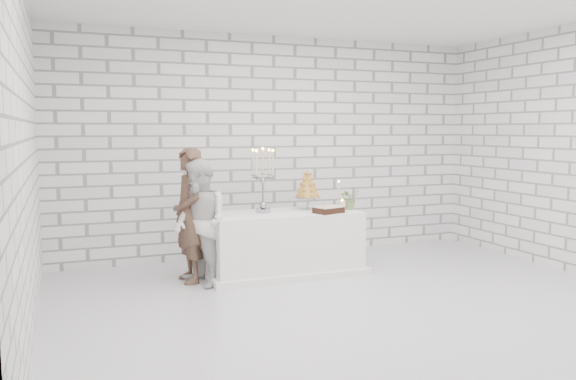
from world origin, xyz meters
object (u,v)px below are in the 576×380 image
object	(u,v)px
cake_table	(284,243)
candelabra	(263,180)
croquembouche	(308,189)
groom	(189,215)
bride	(200,223)

from	to	relation	value
cake_table	candelabra	size ratio (longest dim) A/B	2.31
cake_table	croquembouche	bearing A→B (deg)	19.95
groom	bride	world-z (taller)	groom
cake_table	groom	size ratio (longest dim) A/B	1.17
groom	bride	size ratio (longest dim) A/B	1.08
cake_table	bride	distance (m)	1.13
groom	bride	distance (m)	0.24
groom	croquembouche	size ratio (longest dim) A/B	3.10
croquembouche	bride	bearing A→B (deg)	-167.73
groom	bride	bearing A→B (deg)	12.68
cake_table	bride	xyz separation A→B (m)	(-1.06, -0.18, 0.34)
groom	candelabra	xyz separation A→B (m)	(0.89, 0.01, 0.37)
bride	croquembouche	world-z (taller)	bride
candelabra	croquembouche	distance (m)	0.63
candelabra	cake_table	bearing A→B (deg)	-12.48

